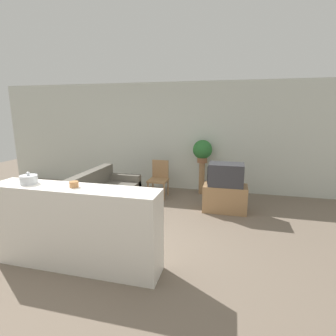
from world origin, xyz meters
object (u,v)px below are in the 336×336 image
object	(u,v)px
wooden_chair	(159,177)
potted_plant	(202,150)
couch	(105,197)
television	(226,175)
decorative_bowl	(29,179)

from	to	relation	value
wooden_chair	potted_plant	distance (m)	1.22
couch	television	world-z (taller)	television
couch	decorative_bowl	bearing A→B (deg)	-91.42
potted_plant	television	bearing A→B (deg)	-60.42
television	wooden_chair	distance (m)	1.68
potted_plant	wooden_chair	bearing A→B (deg)	-153.61
decorative_bowl	potted_plant	bearing A→B (deg)	62.33
couch	television	size ratio (longest dim) A/B	2.42
television	couch	bearing A→B (deg)	-166.85
wooden_chair	potted_plant	world-z (taller)	potted_plant
television	decorative_bowl	xyz separation A→B (m)	(-2.43, -2.45, 0.37)
television	potted_plant	size ratio (longest dim) A/B	1.26
television	wooden_chair	xyz separation A→B (m)	(-1.55, 0.58, -0.29)
television	decorative_bowl	size ratio (longest dim) A/B	3.22
couch	potted_plant	bearing A→B (deg)	41.93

